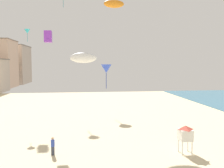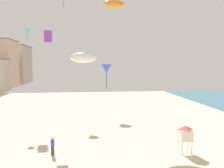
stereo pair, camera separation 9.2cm
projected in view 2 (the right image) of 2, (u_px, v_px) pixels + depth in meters
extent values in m
cube|color=#C6B29E|center=(10.00, 65.00, 101.40)|extent=(14.64, 16.83, 15.79)
cube|color=slate|center=(10.00, 46.00, 100.75)|extent=(14.93, 17.16, 0.30)
cube|color=#383D4C|center=(53.00, 151.00, 21.28)|extent=(0.28, 0.18, 0.80)
cylinder|color=#334CB2|center=(53.00, 143.00, 21.22)|extent=(0.34, 0.34, 0.60)
sphere|color=tan|center=(52.00, 138.00, 21.19)|extent=(0.24, 0.24, 0.24)
cylinder|color=white|center=(182.00, 149.00, 21.23)|extent=(0.10, 0.10, 1.20)
cylinder|color=white|center=(192.00, 148.00, 21.33)|extent=(0.10, 0.10, 1.20)
cylinder|color=white|center=(178.00, 145.00, 22.12)|extent=(0.10, 0.10, 1.20)
cylinder|color=white|center=(188.00, 145.00, 22.23)|extent=(0.10, 0.10, 1.20)
cube|color=white|center=(185.00, 135.00, 21.64)|extent=(1.10, 1.10, 1.00)
pyramid|color=#D14C3D|center=(185.00, 128.00, 21.58)|extent=(1.10, 1.10, 0.35)
cone|color=#2DB7CC|center=(28.00, 31.00, 34.21)|extent=(0.78, 0.78, 0.64)
cylinder|color=teal|center=(28.00, 38.00, 34.29)|extent=(0.04, 0.04, 1.13)
ellipsoid|color=white|center=(83.00, 58.00, 24.77)|extent=(2.77, 0.77, 1.08)
cylinder|color=teal|center=(64.00, 2.00, 44.99)|extent=(0.07, 0.07, 1.82)
cube|color=purple|center=(48.00, 37.00, 27.73)|extent=(0.84, 0.84, 1.32)
ellipsoid|color=orange|center=(114.00, 4.00, 32.29)|extent=(2.76, 0.77, 1.07)
cone|color=blue|center=(106.00, 69.00, 38.18)|extent=(1.71, 1.71, 1.40)
cylinder|color=#233995|center=(106.00, 81.00, 38.34)|extent=(0.09, 0.09, 2.48)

